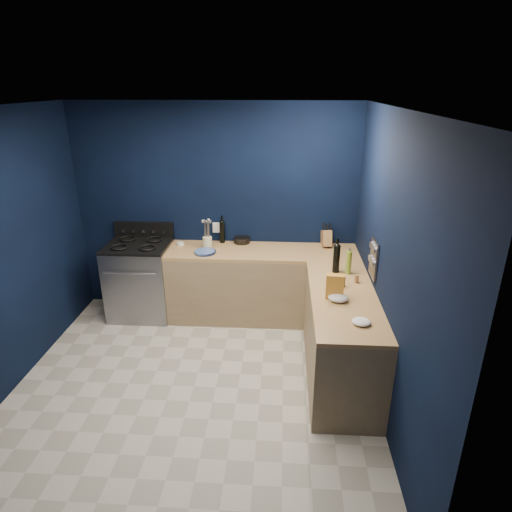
# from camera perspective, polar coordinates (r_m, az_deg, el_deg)

# --- Properties ---
(floor) EXTENTS (3.50, 3.50, 0.02)m
(floor) POSITION_cam_1_polar(r_m,az_deg,el_deg) (4.52, -8.12, -16.65)
(floor) COLOR #B1AB9B
(floor) RESTS_ON ground
(ceiling) EXTENTS (3.50, 3.50, 0.02)m
(ceiling) POSITION_cam_1_polar(r_m,az_deg,el_deg) (3.56, -10.46, 18.64)
(ceiling) COLOR silver
(ceiling) RESTS_ON ground
(wall_back) EXTENTS (3.50, 0.02, 2.60)m
(wall_back) POSITION_cam_1_polar(r_m,az_deg,el_deg) (5.48, -5.27, 6.00)
(wall_back) COLOR black
(wall_back) RESTS_ON ground
(wall_right) EXTENTS (0.02, 3.50, 2.60)m
(wall_right) POSITION_cam_1_polar(r_m,az_deg,el_deg) (3.87, 17.20, -1.78)
(wall_right) COLOR black
(wall_right) RESTS_ON ground
(wall_front) EXTENTS (3.50, 0.02, 2.60)m
(wall_front) POSITION_cam_1_polar(r_m,az_deg,el_deg) (2.40, -18.43, -17.74)
(wall_front) COLOR black
(wall_front) RESTS_ON ground
(cab_back) EXTENTS (2.30, 0.63, 0.86)m
(cab_back) POSITION_cam_1_polar(r_m,az_deg,el_deg) (5.43, 0.82, -3.90)
(cab_back) COLOR #907855
(cab_back) RESTS_ON floor
(top_back) EXTENTS (2.30, 0.63, 0.04)m
(top_back) POSITION_cam_1_polar(r_m,az_deg,el_deg) (5.25, 0.84, 0.53)
(top_back) COLOR brown
(top_back) RESTS_ON cab_back
(cab_right) EXTENTS (0.63, 1.67, 0.86)m
(cab_right) POSITION_cam_1_polar(r_m,az_deg,el_deg) (4.46, 11.02, -10.53)
(cab_right) COLOR #907855
(cab_right) RESTS_ON floor
(top_right) EXTENTS (0.63, 1.67, 0.04)m
(top_right) POSITION_cam_1_polar(r_m,az_deg,el_deg) (4.24, 11.45, -5.38)
(top_right) COLOR brown
(top_right) RESTS_ON cab_right
(gas_range) EXTENTS (0.76, 0.66, 0.92)m
(gas_range) POSITION_cam_1_polar(r_m,az_deg,el_deg) (5.68, -14.82, -3.14)
(gas_range) COLOR gray
(gas_range) RESTS_ON floor
(oven_door) EXTENTS (0.59, 0.02, 0.42)m
(oven_door) POSITION_cam_1_polar(r_m,az_deg,el_deg) (5.42, -15.80, -4.63)
(oven_door) COLOR black
(oven_door) RESTS_ON gas_range
(cooktop) EXTENTS (0.76, 0.66, 0.03)m
(cooktop) POSITION_cam_1_polar(r_m,az_deg,el_deg) (5.50, -15.29, 1.35)
(cooktop) COLOR black
(cooktop) RESTS_ON gas_range
(backguard) EXTENTS (0.76, 0.06, 0.20)m
(backguard) POSITION_cam_1_polar(r_m,az_deg,el_deg) (5.74, -14.47, 3.38)
(backguard) COLOR black
(backguard) RESTS_ON gas_range
(spice_panel) EXTENTS (0.02, 0.28, 0.38)m
(spice_panel) POSITION_cam_1_polar(r_m,az_deg,el_deg) (4.41, 15.18, -0.36)
(spice_panel) COLOR gray
(spice_panel) RESTS_ON wall_right
(wall_outlet) EXTENTS (0.09, 0.02, 0.13)m
(wall_outlet) POSITION_cam_1_polar(r_m,az_deg,el_deg) (5.53, -5.22, 3.74)
(wall_outlet) COLOR white
(wall_outlet) RESTS_ON wall_back
(plate_stack) EXTENTS (0.27, 0.27, 0.03)m
(plate_stack) POSITION_cam_1_polar(r_m,az_deg,el_deg) (5.19, -6.73, 0.52)
(plate_stack) COLOR #336190
(plate_stack) RESTS_ON top_back
(ramekin) EXTENTS (0.09, 0.09, 0.03)m
(ramekin) POSITION_cam_1_polar(r_m,az_deg,el_deg) (5.50, -9.87, 1.60)
(ramekin) COLOR white
(ramekin) RESTS_ON top_back
(utensil_crock) EXTENTS (0.15, 0.15, 0.14)m
(utensil_crock) POSITION_cam_1_polar(r_m,az_deg,el_deg) (5.34, -6.38, 1.79)
(utensil_crock) COLOR #F2E0C5
(utensil_crock) RESTS_ON top_back
(wine_bottle_back) EXTENTS (0.07, 0.07, 0.27)m
(wine_bottle_back) POSITION_cam_1_polar(r_m,az_deg,el_deg) (5.48, -4.46, 3.14)
(wine_bottle_back) COLOR black
(wine_bottle_back) RESTS_ON top_back
(lemon_basket) EXTENTS (0.27, 0.27, 0.08)m
(lemon_basket) POSITION_cam_1_polar(r_m,az_deg,el_deg) (5.49, -1.87, 2.13)
(lemon_basket) COLOR black
(lemon_basket) RESTS_ON top_back
(knife_block) EXTENTS (0.13, 0.24, 0.25)m
(knife_block) POSITION_cam_1_polar(r_m,az_deg,el_deg) (5.43, 9.21, 2.31)
(knife_block) COLOR olive
(knife_block) RESTS_ON top_back
(wine_bottle_right) EXTENTS (0.09, 0.09, 0.30)m
(wine_bottle_right) POSITION_cam_1_polar(r_m,az_deg,el_deg) (4.67, 10.49, -0.40)
(wine_bottle_right) COLOR black
(wine_bottle_right) RESTS_ON top_right
(oil_bottle) EXTENTS (0.06, 0.06, 0.25)m
(oil_bottle) POSITION_cam_1_polar(r_m,az_deg,el_deg) (4.67, 12.06, -0.83)
(oil_bottle) COLOR olive
(oil_bottle) RESTS_ON top_right
(spice_jar_near) EXTENTS (0.05, 0.05, 0.11)m
(spice_jar_near) POSITION_cam_1_polar(r_m,az_deg,el_deg) (4.39, 11.31, -3.28)
(spice_jar_near) COLOR olive
(spice_jar_near) RESTS_ON top_right
(spice_jar_far) EXTENTS (0.05, 0.05, 0.08)m
(spice_jar_far) POSITION_cam_1_polar(r_m,az_deg,el_deg) (4.51, 13.07, -2.94)
(spice_jar_far) COLOR olive
(spice_jar_far) RESTS_ON top_right
(crouton_bag) EXTENTS (0.17, 0.09, 0.24)m
(crouton_bag) POSITION_cam_1_polar(r_m,az_deg,el_deg) (4.11, 10.29, -3.98)
(crouton_bag) COLOR #A3241A
(crouton_bag) RESTS_ON top_right
(towel_front) EXTENTS (0.21, 0.19, 0.07)m
(towel_front) POSITION_cam_1_polar(r_m,az_deg,el_deg) (4.11, 10.75, -5.41)
(towel_front) COLOR white
(towel_front) RESTS_ON top_right
(towel_end) EXTENTS (0.18, 0.17, 0.05)m
(towel_end) POSITION_cam_1_polar(r_m,az_deg,el_deg) (3.78, 13.66, -8.37)
(towel_end) COLOR white
(towel_end) RESTS_ON top_right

